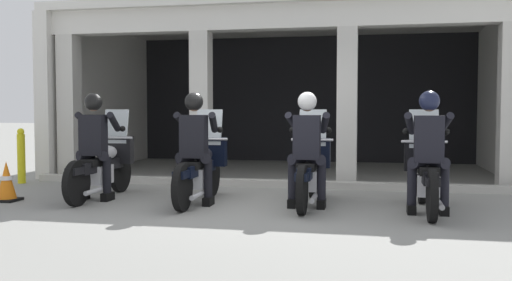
# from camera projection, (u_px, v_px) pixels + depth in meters

# --- Properties ---
(ground_plane) EXTENTS (80.00, 80.00, 0.00)m
(ground_plane) POSITION_uv_depth(u_px,v_px,m) (285.00, 179.00, 11.02)
(ground_plane) COLOR gray
(station_building) EXTENTS (9.17, 5.17, 3.38)m
(station_building) POSITION_uv_depth(u_px,v_px,m) (292.00, 74.00, 12.83)
(station_building) COLOR black
(station_building) RESTS_ON ground
(kerb_strip) EXTENTS (8.67, 0.24, 0.12)m
(kerb_strip) POSITION_uv_depth(u_px,v_px,m) (267.00, 183.00, 9.90)
(kerb_strip) COLOR #B7B5AD
(kerb_strip) RESTS_ON ground
(motorcycle_far_left) EXTENTS (0.62, 2.04, 1.35)m
(motorcycle_far_left) POSITION_uv_depth(u_px,v_px,m) (104.00, 165.00, 8.68)
(motorcycle_far_left) COLOR black
(motorcycle_far_left) RESTS_ON ground
(police_officer_far_left) EXTENTS (0.63, 0.61, 1.58)m
(police_officer_far_left) POSITION_uv_depth(u_px,v_px,m) (94.00, 137.00, 8.38)
(police_officer_far_left) COLOR black
(police_officer_far_left) RESTS_ON ground
(motorcycle_center_left) EXTENTS (0.62, 2.04, 1.35)m
(motorcycle_center_left) POSITION_uv_depth(u_px,v_px,m) (201.00, 168.00, 8.27)
(motorcycle_center_left) COLOR black
(motorcycle_center_left) RESTS_ON ground
(police_officer_center_left) EXTENTS (0.63, 0.61, 1.58)m
(police_officer_center_left) POSITION_uv_depth(u_px,v_px,m) (195.00, 139.00, 7.97)
(police_officer_center_left) COLOR black
(police_officer_center_left) RESTS_ON ground
(motorcycle_center_right) EXTENTS (0.62, 2.04, 1.35)m
(motorcycle_center_right) POSITION_uv_depth(u_px,v_px,m) (309.00, 169.00, 8.04)
(motorcycle_center_right) COLOR black
(motorcycle_center_right) RESTS_ON ground
(police_officer_center_right) EXTENTS (0.63, 0.61, 1.58)m
(police_officer_center_right) POSITION_uv_depth(u_px,v_px,m) (307.00, 139.00, 7.74)
(police_officer_center_right) COLOR black
(police_officer_center_right) RESTS_ON ground
(motorcycle_far_right) EXTENTS (0.62, 2.04, 1.35)m
(motorcycle_far_right) POSITION_uv_depth(u_px,v_px,m) (426.00, 173.00, 7.55)
(motorcycle_far_right) COLOR black
(motorcycle_far_right) RESTS_ON ground
(police_officer_far_right) EXTENTS (0.63, 0.61, 1.58)m
(police_officer_far_right) POSITION_uv_depth(u_px,v_px,m) (429.00, 141.00, 7.25)
(police_officer_far_right) COLOR black
(police_officer_far_right) RESTS_ON ground
(traffic_cone_flank) EXTENTS (0.34, 0.34, 0.59)m
(traffic_cone_flank) POSITION_uv_depth(u_px,v_px,m) (6.00, 182.00, 8.33)
(traffic_cone_flank) COLOR black
(traffic_cone_flank) RESTS_ON ground
(bollard_kerbside) EXTENTS (0.14, 0.14, 1.01)m
(bollard_kerbside) POSITION_uv_depth(u_px,v_px,m) (21.00, 156.00, 10.34)
(bollard_kerbside) COLOR yellow
(bollard_kerbside) RESTS_ON ground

